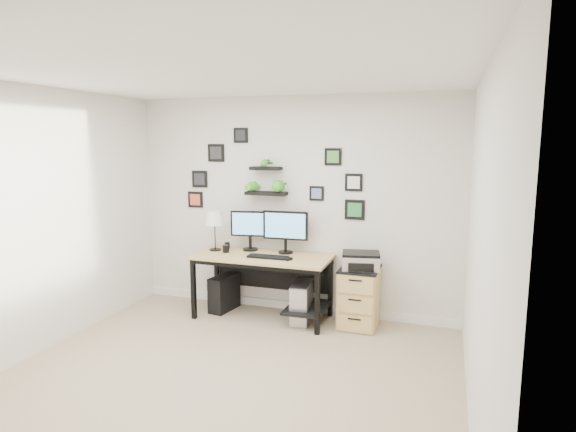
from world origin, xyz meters
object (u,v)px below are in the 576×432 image
at_px(monitor_right, 285,228).
at_px(pc_tower_black, 224,293).
at_px(mug, 226,249).
at_px(file_cabinet, 359,297).
at_px(printer, 361,261).
at_px(desk, 266,265).
at_px(table_lamp, 215,219).
at_px(pc_tower_grey, 302,302).
at_px(monitor_left, 250,227).

distance_m(monitor_right, pc_tower_black, 1.14).
relative_size(mug, pc_tower_black, 0.21).
distance_m(file_cabinet, printer, 0.43).
relative_size(desk, table_lamp, 3.34).
height_order(table_lamp, pc_tower_grey, table_lamp).
bearing_deg(monitor_left, printer, -5.90).
height_order(monitor_left, printer, monitor_left).
bearing_deg(pc_tower_black, pc_tower_grey, 5.56).
height_order(monitor_left, pc_tower_black, monitor_left).
xyz_separation_m(table_lamp, pc_tower_black, (0.11, 0.00, -0.92)).
bearing_deg(mug, printer, 1.91).
height_order(monitor_right, pc_tower_grey, monitor_right).
relative_size(desk, printer, 3.50).
distance_m(monitor_left, pc_tower_grey, 1.10).
bearing_deg(file_cabinet, desk, -176.95).
bearing_deg(mug, desk, 2.94).
distance_m(desk, file_cabinet, 1.13).
height_order(mug, printer, printer).
xyz_separation_m(table_lamp, printer, (1.79, -0.01, -0.37)).
bearing_deg(table_lamp, file_cabinet, 0.50).
relative_size(table_lamp, printer, 1.05).
distance_m(monitor_right, mug, 0.76).
distance_m(mug, pc_tower_grey, 1.11).
xyz_separation_m(file_cabinet, printer, (0.02, -0.03, 0.43)).
xyz_separation_m(monitor_right, printer, (0.92, -0.13, -0.29)).
bearing_deg(pc_tower_grey, mug, -179.80).
bearing_deg(pc_tower_black, monitor_right, 17.89).
xyz_separation_m(desk, monitor_left, (-0.27, 0.17, 0.41)).
bearing_deg(mug, file_cabinet, 3.01).
bearing_deg(monitor_left, pc_tower_grey, -15.11).
distance_m(table_lamp, printer, 1.83).
bearing_deg(monitor_left, pc_tower_black, -157.49).
relative_size(desk, mug, 17.98).
xyz_separation_m(monitor_right, table_lamp, (-0.87, -0.12, 0.08)).
distance_m(monitor_left, printer, 1.42).
xyz_separation_m(pc_tower_black, file_cabinet, (1.67, 0.01, 0.12)).
height_order(table_lamp, printer, table_lamp).
bearing_deg(mug, pc_tower_black, 134.43).
distance_m(pc_tower_grey, file_cabinet, 0.66).
relative_size(table_lamp, pc_tower_black, 1.11).
height_order(desk, monitor_right, monitor_right).
bearing_deg(table_lamp, monitor_left, 17.40).
xyz_separation_m(mug, file_cabinet, (1.60, 0.08, -0.46)).
relative_size(monitor_left, pc_tower_black, 1.12).
bearing_deg(table_lamp, mug, -21.37).
relative_size(monitor_left, mug, 5.46).
bearing_deg(printer, table_lamp, 179.53).
xyz_separation_m(monitor_left, mug, (-0.23, -0.20, -0.24)).
bearing_deg(printer, mug, -178.09).
bearing_deg(monitor_left, table_lamp, -162.60).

